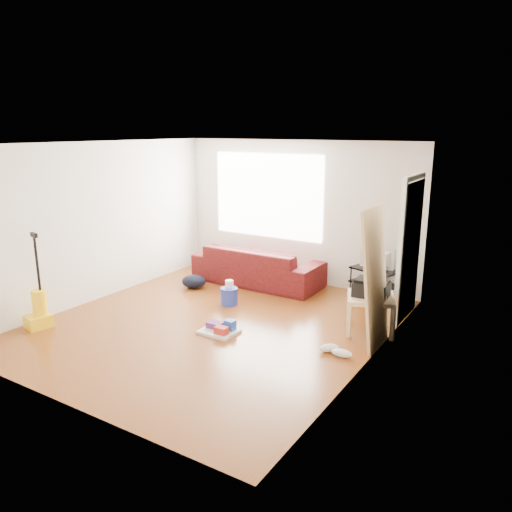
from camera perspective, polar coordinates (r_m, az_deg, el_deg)
The scene contains 13 objects.
room at distance 6.87m, azimuth -3.79°, elevation 2.28°, with size 4.51×5.01×2.51m.
sofa at distance 8.93m, azimuth 0.20°, elevation -3.13°, with size 2.30×0.90×0.67m, color #3C030D.
tv_stand at distance 8.26m, azimuth 13.37°, elevation -3.08°, with size 0.83×0.63×0.51m.
tv at distance 8.15m, azimuth 13.54°, elevation -0.37°, with size 0.55×0.07×0.32m, color black.
side_table at distance 6.93m, azimuth 12.97°, elevation -5.10°, with size 0.80×0.80×0.50m.
printer at distance 6.87m, azimuth 13.06°, elevation -3.57°, with size 0.47×0.37×0.24m.
bucket at distance 7.90m, azimuth -3.07°, elevation -5.53°, with size 0.27×0.27×0.27m, color #2638AD.
toilet_paper at distance 7.87m, azimuth -3.06°, elevation -4.13°, with size 0.13×0.13×0.12m, color white.
cleaning_tray at distance 6.84m, azimuth -4.10°, elevation -8.33°, with size 0.50×0.40×0.18m.
backpack at distance 8.75m, azimuth -7.10°, elevation -3.62°, with size 0.42×0.33×0.23m, color black.
sneakers at distance 6.29m, azimuth 9.04°, elevation -10.62°, with size 0.45×0.25×0.10m.
vacuum at distance 7.57m, azimuth -23.57°, elevation -5.69°, with size 0.34×0.37×1.33m.
door_panel at distance 6.66m, azimuth 13.04°, elevation -9.82°, with size 0.04×0.71×1.77m, color tan.
Camera 1 is at (3.99, -5.30, 2.70)m, focal length 35.00 mm.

